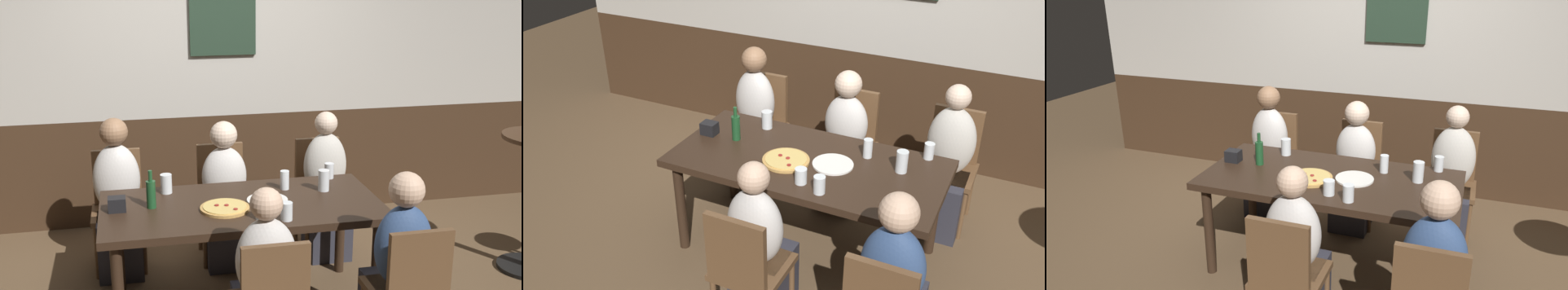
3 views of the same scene
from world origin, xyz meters
TOP-DOWN VIEW (x-y plane):
  - ground_plane at (0.00, 0.00)m, footprint 12.00×12.00m
  - wall_back at (0.00, 1.65)m, footprint 6.40×0.13m
  - dining_table at (0.00, 0.00)m, footprint 1.81×0.87m
  - chair_mid_near at (0.00, -0.85)m, footprint 0.40×0.40m
  - chair_left_far at (-0.80, 0.85)m, footprint 0.40×0.40m
  - chair_right_far at (0.80, 0.85)m, footprint 0.40×0.40m
  - chair_mid_far at (0.00, 0.85)m, footprint 0.40×0.40m
  - person_mid_near at (0.00, -0.69)m, footprint 0.34×0.37m
  - person_left_far at (-0.80, 0.69)m, footprint 0.34×0.37m
  - person_right_far at (0.80, 0.69)m, footprint 0.34×0.37m
  - person_mid_far at (-0.00, 0.69)m, footprint 0.34×0.37m
  - pizza at (-0.12, -0.08)m, footprint 0.31×0.31m
  - tumbler_water at (-0.46, 0.31)m, footprint 0.08×0.08m
  - beer_glass_tall at (0.22, -0.33)m, footprint 0.07×0.07m
  - pint_glass_amber at (0.34, 0.21)m, footprint 0.06×0.06m
  - pint_glass_stout at (0.71, 0.37)m, footprint 0.07×0.07m
  - tumbler_short at (0.59, 0.13)m, footprint 0.08×0.08m
  - pint_glass_pale at (0.07, -0.27)m, footprint 0.08×0.08m
  - beer_bottle_green at (-0.57, 0.05)m, footprint 0.06×0.06m
  - plate_white_large at (0.17, 0.01)m, footprint 0.27×0.27m
  - condiment_caddy at (-0.79, 0.04)m, footprint 0.11×0.09m

SIDE VIEW (x-z plane):
  - ground_plane at x=0.00m, z-range 0.00..0.00m
  - person_mid_near at x=0.00m, z-range -0.09..1.02m
  - person_mid_far at x=0.00m, z-range -0.08..1.03m
  - person_right_far at x=0.80m, z-range -0.09..1.05m
  - chair_mid_near at x=0.00m, z-range 0.06..0.94m
  - chair_left_far at x=-0.80m, z-range 0.06..0.94m
  - chair_right_far at x=0.80m, z-range 0.06..0.94m
  - chair_mid_far at x=0.00m, z-range 0.06..0.94m
  - person_left_far at x=-0.80m, z-range -0.09..1.09m
  - dining_table at x=0.00m, z-range 0.29..1.03m
  - plate_white_large at x=0.17m, z-range 0.74..0.75m
  - pizza at x=-0.12m, z-range 0.74..0.77m
  - condiment_caddy at x=-0.79m, z-range 0.74..0.83m
  - pint_glass_pale at x=0.07m, z-range 0.74..0.84m
  - pint_glass_stout at x=0.71m, z-range 0.73..0.84m
  - beer_glass_tall at x=0.22m, z-range 0.74..0.85m
  - pint_glass_amber at x=0.34m, z-range 0.73..0.86m
  - tumbler_water at x=-0.46m, z-range 0.73..0.87m
  - tumbler_short at x=0.59m, z-range 0.73..0.88m
  - beer_bottle_green at x=-0.57m, z-range 0.71..0.96m
  - wall_back at x=0.00m, z-range 0.00..2.60m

